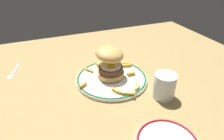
% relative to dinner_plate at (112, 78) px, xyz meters
% --- Properties ---
extents(ground_plane, '(1.38, 1.06, 0.04)m').
position_rel_dinner_plate_xyz_m(ground_plane, '(-0.00, 0.02, -0.03)').
color(ground_plane, olive).
extents(dinner_plate, '(0.27, 0.27, 0.02)m').
position_rel_dinner_plate_xyz_m(dinner_plate, '(0.00, 0.00, 0.00)').
color(dinner_plate, white).
rests_on(dinner_plate, ground_plane).
extents(burger, '(0.15, 0.15, 0.12)m').
position_rel_dinner_plate_xyz_m(burger, '(-0.00, 0.02, 0.07)').
color(burger, tan).
rests_on(burger, dinner_plate).
extents(fries_pile, '(0.25, 0.25, 0.01)m').
position_rel_dinner_plate_xyz_m(fries_pile, '(0.02, -0.00, 0.01)').
color(fries_pile, gold).
rests_on(fries_pile, dinner_plate).
extents(water_glass, '(0.07, 0.07, 0.09)m').
position_rel_dinner_plate_xyz_m(water_glass, '(0.13, -0.16, 0.03)').
color(water_glass, silver).
rests_on(water_glass, ground_plane).
extents(spoon, '(0.06, 0.13, 0.01)m').
position_rel_dinner_plate_xyz_m(spoon, '(-0.37, 0.19, -0.00)').
color(spoon, silver).
rests_on(spoon, ground_plane).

